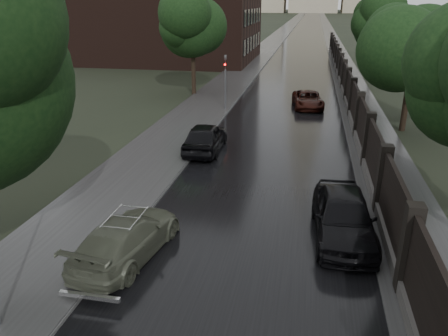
% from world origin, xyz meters
% --- Properties ---
extents(road, '(8.00, 420.00, 0.02)m').
position_xyz_m(road, '(0.00, 190.00, 0.01)').
color(road, black).
rests_on(road, ground).
extents(sidewalk_left, '(4.00, 420.00, 0.16)m').
position_xyz_m(sidewalk_left, '(-6.00, 190.00, 0.08)').
color(sidewalk_left, '#2D2D2D').
rests_on(sidewalk_left, ground).
extents(verge_right, '(3.00, 420.00, 0.08)m').
position_xyz_m(verge_right, '(5.50, 190.00, 0.04)').
color(verge_right, '#2D2D2D').
rests_on(verge_right, ground).
extents(fence_right, '(0.45, 75.72, 2.70)m').
position_xyz_m(fence_right, '(4.60, 32.01, 1.01)').
color(fence_right, '#383533').
rests_on(fence_right, ground).
extents(tree_left_far, '(4.25, 4.25, 7.39)m').
position_xyz_m(tree_left_far, '(-8.00, 30.00, 5.24)').
color(tree_left_far, black).
rests_on(tree_left_far, ground).
extents(tree_right_b, '(4.08, 4.08, 7.01)m').
position_xyz_m(tree_right_b, '(7.50, 22.00, 4.95)').
color(tree_right_b, black).
rests_on(tree_right_b, ground).
extents(tree_right_c, '(4.08, 4.08, 7.01)m').
position_xyz_m(tree_right_c, '(7.50, 40.00, 4.95)').
color(tree_right_c, black).
rests_on(tree_right_c, ground).
extents(traffic_light, '(0.16, 0.32, 4.00)m').
position_xyz_m(traffic_light, '(-4.30, 24.99, 2.40)').
color(traffic_light, '#59595E').
rests_on(traffic_light, ground).
extents(volga_sedan, '(2.51, 4.88, 1.35)m').
position_xyz_m(volga_sedan, '(-3.60, 5.25, 0.68)').
color(volga_sedan, '#525645').
rests_on(volga_sedan, ground).
extents(hatchback_left, '(1.93, 4.59, 1.55)m').
position_xyz_m(hatchback_left, '(-3.60, 15.79, 0.77)').
color(hatchback_left, black).
rests_on(hatchback_left, ground).
extents(car_right_near, '(2.19, 4.93, 1.65)m').
position_xyz_m(car_right_near, '(3.10, 7.77, 0.82)').
color(car_right_near, black).
rests_on(car_right_near, ground).
extents(car_right_far, '(2.62, 4.70, 1.24)m').
position_xyz_m(car_right_far, '(1.60, 27.13, 0.62)').
color(car_right_far, black).
rests_on(car_right_far, ground).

